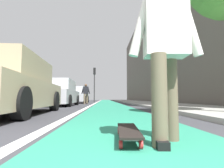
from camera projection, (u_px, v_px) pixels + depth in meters
name	position (u px, v px, depth m)	size (l,w,h in m)	color
ground_plane	(110.00, 106.00, 10.55)	(80.00, 80.00, 0.00)	#38383D
bike_lane_paint	(107.00, 101.00, 24.50)	(56.00, 1.93, 0.00)	#288466
lane_stripe_white	(97.00, 102.00, 20.47)	(52.00, 0.16, 0.01)	silver
sidewalk_curb	(138.00, 102.00, 18.66)	(52.00, 3.20, 0.10)	#9E9B93
building_facade	(151.00, 53.00, 23.23)	(40.00, 1.20, 12.48)	#625A50
skateboard	(128.00, 131.00, 1.82)	(0.85, 0.25, 0.11)	red
skater_person	(165.00, 45.00, 1.75)	(0.45, 0.72, 1.64)	brown
parked_car_near	(9.00, 87.00, 4.73)	(4.59, 2.11, 1.49)	tan
parked_car_mid	(57.00, 93.00, 10.30)	(4.19, 2.01, 1.47)	#B7B7BC
parked_car_far	(77.00, 95.00, 16.87)	(4.56, 1.89, 1.48)	#B7B7BC
traffic_light	(94.00, 78.00, 21.62)	(0.33, 0.28, 4.08)	#2D2D2D
pedestrian_distant	(86.00, 92.00, 13.53)	(0.42, 0.66, 1.51)	brown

